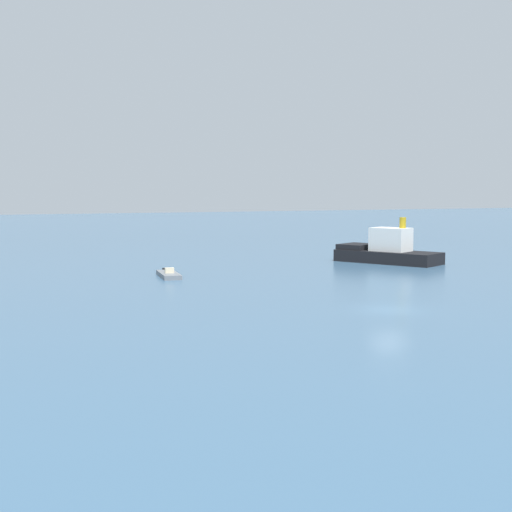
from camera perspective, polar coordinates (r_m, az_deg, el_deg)
name	(u,v)px	position (r m, az deg, el deg)	size (l,w,h in m)	color
ground_plane	(389,310)	(50.53, 10.40, -4.19)	(400.00, 400.00, 0.00)	#3D607F
fishing_skiff	(169,274)	(68.48, -6.87, -1.45)	(2.31, 5.67, 0.91)	slate
tugboat	(386,251)	(82.28, 10.22, 0.39)	(9.25, 12.32, 5.13)	black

